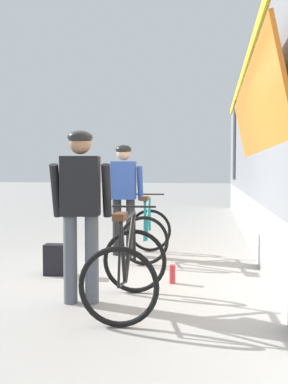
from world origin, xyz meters
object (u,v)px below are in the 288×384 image
(water_bottle_near_the_bikes, at_px, (172,274))
(bicycle_near_black, at_px, (127,268))
(cyclist_far_in_blue, at_px, (124,190))
(cyclist_near_in_dark, at_px, (81,200))
(bicycle_far_teal, at_px, (147,232))
(backpack_on_platform, at_px, (55,260))

(water_bottle_near_the_bikes, bearing_deg, bicycle_near_black, -110.05)
(cyclist_far_in_blue, xyz_separation_m, bicycle_near_black, (0.58, -2.50, -0.65))
(bicycle_near_black, height_order, water_bottle_near_the_bikes, bicycle_near_black)
(cyclist_near_in_dark, relative_size, bicycle_far_teal, 1.58)
(cyclist_far_in_blue, distance_m, backpack_on_platform, 1.73)
(cyclist_near_in_dark, xyz_separation_m, bicycle_near_black, (0.50, -0.08, -0.65))
(cyclist_near_in_dark, xyz_separation_m, water_bottle_near_the_bikes, (0.85, 0.88, -0.94))
(bicycle_near_black, bearing_deg, bicycle_far_teal, 94.25)
(cyclist_far_in_blue, distance_m, bicycle_near_black, 2.65)
(cyclist_far_in_blue, relative_size, water_bottle_near_the_bikes, 7.88)
(bicycle_far_teal, bearing_deg, backpack_on_platform, -129.76)
(cyclist_far_in_blue, distance_m, bicycle_far_teal, 0.78)
(cyclist_far_in_blue, xyz_separation_m, bicycle_far_teal, (0.40, -0.16, -0.65))
(bicycle_far_teal, bearing_deg, bicycle_near_black, -85.75)
(bicycle_near_black, relative_size, bicycle_far_teal, 0.99)
(bicycle_far_teal, height_order, water_bottle_near_the_bikes, bicycle_far_teal)
(cyclist_near_in_dark, distance_m, cyclist_far_in_blue, 2.42)
(cyclist_near_in_dark, bearing_deg, water_bottle_near_the_bikes, 45.94)
(backpack_on_platform, height_order, water_bottle_near_the_bikes, backpack_on_platform)
(bicycle_far_teal, bearing_deg, water_bottle_near_the_bikes, -69.16)
(cyclist_far_in_blue, bearing_deg, water_bottle_near_the_bikes, -58.81)
(cyclist_near_in_dark, distance_m, bicycle_near_black, 0.83)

